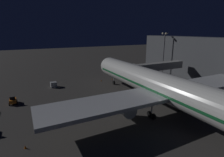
# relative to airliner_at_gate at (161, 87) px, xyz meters

# --- Properties ---
(ground_plane) EXTENTS (320.00, 320.00, 0.00)m
(ground_plane) POSITION_rel_airliner_at_gate_xyz_m (-0.00, -7.99, -5.64)
(ground_plane) COLOR #383533
(airliner_at_gate) EXTENTS (53.01, 58.90, 20.32)m
(airliner_at_gate) POSITION_rel_airliner_at_gate_xyz_m (0.00, 0.00, 0.00)
(airliner_at_gate) COLOR silver
(airliner_at_gate) RESTS_ON ground_plane
(jet_bridge) EXTENTS (22.76, 3.40, 7.28)m
(jet_bridge) POSITION_rel_airliner_at_gate_xyz_m (-12.17, -17.83, 0.11)
(jet_bridge) COLOR #9E9E99
(jet_bridge) RESTS_ON ground_plane
(apron_floodlight_mast) EXTENTS (2.90, 0.50, 17.01)m
(apron_floodlight_mast) POSITION_rel_airliner_at_gate_xyz_m (-25.50, -27.02, 4.29)
(apron_floodlight_mast) COLOR #59595E
(apron_floodlight_mast) RESTS_ON ground_plane
(baggage_tug_lead) EXTENTS (1.86, 2.44, 1.95)m
(baggage_tug_lead) POSITION_rel_airliner_at_gate_xyz_m (30.15, -19.47, -4.86)
(baggage_tug_lead) COLOR orange
(baggage_tug_lead) RESTS_ON ground_plane
(baggage_container_near_belt) EXTENTS (1.87, 1.79, 1.69)m
(baggage_container_near_belt) POSITION_rel_airliner_at_gate_xyz_m (18.81, -28.94, -4.79)
(baggage_container_near_belt) COLOR #B7BABF
(baggage_container_near_belt) RESTS_ON ground_plane
(traffic_cone_nose_port) EXTENTS (0.36, 0.36, 0.55)m
(traffic_cone_nose_port) POSITION_rel_airliner_at_gate_xyz_m (-2.20, -28.27, -5.36)
(traffic_cone_nose_port) COLOR orange
(traffic_cone_nose_port) RESTS_ON ground_plane
(traffic_cone_nose_starboard) EXTENTS (0.36, 0.36, 0.55)m
(traffic_cone_nose_starboard) POSITION_rel_airliner_at_gate_xyz_m (2.20, -28.27, -5.36)
(traffic_cone_nose_starboard) COLOR orange
(traffic_cone_nose_starboard) RESTS_ON ground_plane
(traffic_cone_wingtip_svc_side) EXTENTS (0.36, 0.36, 0.55)m
(traffic_cone_wingtip_svc_side) POSITION_rel_airliner_at_gate_xyz_m (28.00, 1.12, -5.36)
(traffic_cone_wingtip_svc_side) COLOR orange
(traffic_cone_wingtip_svc_side) RESTS_ON ground_plane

